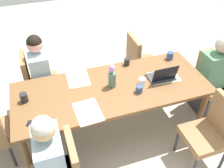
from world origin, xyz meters
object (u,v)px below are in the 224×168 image
person_near_left_far (42,80)px  coffee_mug_centre_right (142,82)px  dining_table (112,92)px  coffee_mug_far_left (170,56)px  phone_black (34,124)px  person_head_left_left_mid (212,80)px  laptop_head_left_left_mid (162,76)px  person_far_left_near (53,168)px  chair_far_right_far (212,130)px  chair_head_left_left_mid (212,77)px  chair_near_left_far (37,80)px  coffee_mug_near_left (24,98)px  chair_near_right_near (140,61)px  flower_vase (112,77)px  coffee_mug_near_right (139,89)px  coffee_mug_centre_left (127,62)px

person_near_left_far → coffee_mug_centre_right: (-1.11, 0.77, 0.26)m
dining_table → coffee_mug_far_left: size_ratio=22.36×
coffee_mug_far_left → phone_black: 1.94m
coffee_mug_far_left → dining_table: bearing=19.2°
person_head_left_left_mid → laptop_head_left_left_mid: bearing=0.7°
person_far_left_near → chair_far_right_far: (-1.71, 0.07, -0.03)m
chair_head_left_left_mid → coffee_mug_far_left: (0.55, -0.28, 0.30)m
chair_far_right_far → coffee_mug_far_left: bearing=-91.7°
chair_near_left_far → phone_black: (0.08, 1.06, 0.25)m
coffee_mug_near_left → person_near_left_far: bearing=-109.2°
person_far_left_near → chair_near_left_far: bearing=-89.3°
coffee_mug_near_left → coffee_mug_centre_right: coffee_mug_near_left is taller
chair_near_right_near → phone_black: size_ratio=6.00×
person_near_left_far → coffee_mug_centre_right: 1.37m
person_head_left_left_mid → person_far_left_near: bearing=16.4°
chair_head_left_left_mid → person_head_left_left_mid: size_ratio=0.75×
dining_table → coffee_mug_centre_right: (-0.35, 0.06, 0.11)m
dining_table → coffee_mug_near_left: bearing=-4.6°
coffee_mug_centre_right → chair_far_right_far: bearing=128.0°
dining_table → coffee_mug_near_left: size_ratio=21.62×
chair_near_left_far → coffee_mug_centre_right: chair_near_left_far is taller
person_far_left_near → coffee_mug_centre_right: size_ratio=14.50×
dining_table → person_head_left_left_mid: person_head_left_left_mid is taller
flower_vase → coffee_mug_near_right: bearing=142.3°
person_head_left_left_mid → chair_near_left_far: size_ratio=1.33×
person_far_left_near → chair_near_right_near: size_ratio=1.33×
person_near_left_far → coffee_mug_near_left: size_ratio=11.33×
dining_table → flower_vase: flower_vase is taller
coffee_mug_near_left → person_head_left_left_mid: bearing=177.4°
chair_far_right_far → coffee_mug_near_left: size_ratio=8.54×
person_head_left_left_mid → chair_near_left_far: bearing=-19.5°
person_near_left_far → flower_vase: (-0.77, 0.69, 0.36)m
flower_vase → phone_black: size_ratio=1.98×
coffee_mug_near_right → coffee_mug_centre_right: bearing=-126.3°
laptop_head_left_left_mid → person_far_left_near: bearing=24.3°
person_head_left_left_mid → chair_near_right_near: bearing=-47.3°
coffee_mug_centre_right → coffee_mug_far_left: 0.69m
chair_head_left_left_mid → person_far_left_near: bearing=17.7°
person_head_left_left_mid → person_near_left_far: (2.18, -0.74, 0.00)m
person_near_left_far → coffee_mug_centre_right: bearing=145.3°
chair_head_left_left_mid → coffee_mug_centre_left: chair_head_left_left_mid is taller
dining_table → coffee_mug_near_right: coffee_mug_near_right is taller
coffee_mug_near_right → person_far_left_near: bearing=25.4°
laptop_head_left_left_mid → phone_black: 1.55m
flower_vase → phone_black: bearing=18.9°
person_head_left_left_mid → coffee_mug_near_right: person_head_left_left_mid is taller
dining_table → chair_far_right_far: 1.19m
dining_table → coffee_mug_near_right: 0.34m
laptop_head_left_left_mid → coffee_mug_far_left: 0.48m
person_head_left_left_mid → chair_far_right_far: (0.53, 0.72, -0.03)m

